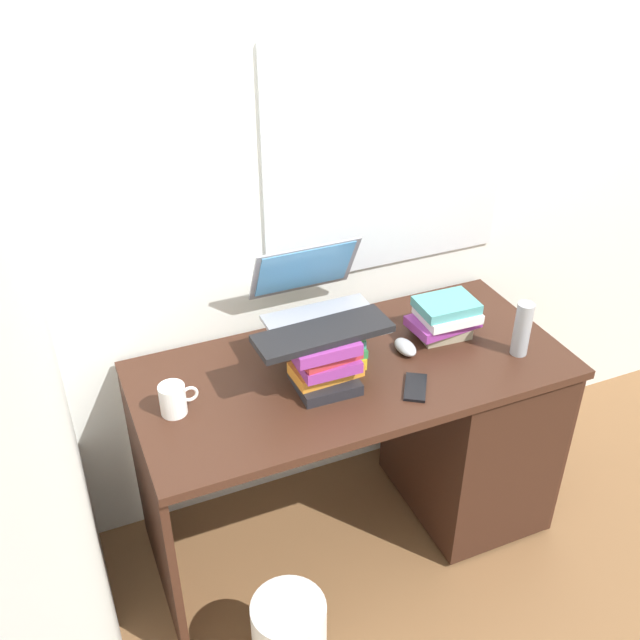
# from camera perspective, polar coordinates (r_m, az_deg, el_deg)

# --- Properties ---
(ground_plane) EXTENTS (6.00, 6.00, 0.00)m
(ground_plane) POSITION_cam_1_polar(r_m,az_deg,el_deg) (2.87, 2.21, -16.03)
(ground_plane) COLOR brown
(wall_back) EXTENTS (6.00, 0.06, 2.60)m
(wall_back) POSITION_cam_1_polar(r_m,az_deg,el_deg) (2.40, -0.91, 11.71)
(wall_back) COLOR silver
(wall_back) RESTS_ON ground
(wall_left) EXTENTS (0.05, 6.00, 2.60)m
(wall_left) POSITION_cam_1_polar(r_m,az_deg,el_deg) (1.91, -22.26, 3.37)
(wall_left) COLOR silver
(wall_left) RESTS_ON ground
(desk) EXTENTS (1.42, 0.66, 0.76)m
(desk) POSITION_cam_1_polar(r_m,az_deg,el_deg) (2.70, 9.65, -8.08)
(desk) COLOR #381E14
(desk) RESTS_ON ground
(book_stack_tall) EXTENTS (0.24, 0.20, 0.14)m
(book_stack_tall) POSITION_cam_1_polar(r_m,az_deg,el_deg) (2.34, 0.49, -1.95)
(book_stack_tall) COLOR yellow
(book_stack_tall) RESTS_ON desk
(book_stack_keyboard_riser) EXTENTS (0.23, 0.20, 0.18)m
(book_stack_keyboard_riser) POSITION_cam_1_polar(r_m,az_deg,el_deg) (2.23, 0.31, -3.18)
(book_stack_keyboard_riser) COLOR black
(book_stack_keyboard_riser) RESTS_ON desk
(book_stack_side) EXTENTS (0.24, 0.18, 0.14)m
(book_stack_side) POSITION_cam_1_polar(r_m,az_deg,el_deg) (2.51, 9.75, 0.20)
(book_stack_side) COLOR gray
(book_stack_side) RESTS_ON desk
(laptop) EXTENTS (0.36, 0.35, 0.22)m
(laptop) POSITION_cam_1_polar(r_m,az_deg,el_deg) (2.33, -0.28, 1.56)
(laptop) COLOR gray
(laptop) RESTS_ON book_stack_tall
(keyboard) EXTENTS (0.43, 0.16, 0.02)m
(keyboard) POSITION_cam_1_polar(r_m,az_deg,el_deg) (2.17, 0.25, -1.05)
(keyboard) COLOR black
(keyboard) RESTS_ON book_stack_keyboard_riser
(computer_mouse) EXTENTS (0.06, 0.10, 0.04)m
(computer_mouse) POSITION_cam_1_polar(r_m,az_deg,el_deg) (2.43, 6.71, -2.13)
(computer_mouse) COLOR #A5A8AD
(computer_mouse) RESTS_ON desk
(mug) EXTENTS (0.12, 0.08, 0.10)m
(mug) POSITION_cam_1_polar(r_m,az_deg,el_deg) (2.19, -11.42, -6.14)
(mug) COLOR white
(mug) RESTS_ON desk
(water_bottle) EXTENTS (0.06, 0.06, 0.19)m
(water_bottle) POSITION_cam_1_polar(r_m,az_deg,el_deg) (2.46, 15.59, -0.69)
(water_bottle) COLOR #999EA5
(water_bottle) RESTS_ON desk
(cell_phone) EXTENTS (0.13, 0.15, 0.01)m
(cell_phone) POSITION_cam_1_polar(r_m,az_deg,el_deg) (2.28, 7.50, -5.26)
(cell_phone) COLOR black
(cell_phone) RESTS_ON desk
(wastebasket) EXTENTS (0.23, 0.23, 0.29)m
(wastebasket) POSITION_cam_1_polar(r_m,az_deg,el_deg) (2.42, -2.42, -23.62)
(wastebasket) COLOR silver
(wastebasket) RESTS_ON ground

